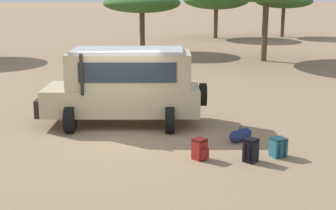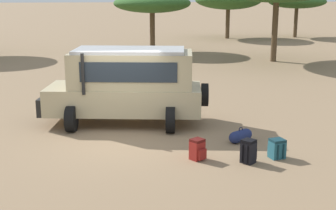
% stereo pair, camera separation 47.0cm
% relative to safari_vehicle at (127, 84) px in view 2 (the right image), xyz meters
% --- Properties ---
extents(ground_plane, '(320.00, 320.00, 0.00)m').
position_rel_safari_vehicle_xyz_m(ground_plane, '(-0.26, -1.72, -1.29)').
color(ground_plane, '#8C7051').
extents(safari_vehicle, '(5.47, 3.20, 2.44)m').
position_rel_safari_vehicle_xyz_m(safari_vehicle, '(0.00, 0.00, 0.00)').
color(safari_vehicle, tan).
rests_on(safari_vehicle, ground_plane).
extents(backpack_beside_front_wheel, '(0.46, 0.45, 0.61)m').
position_rel_safari_vehicle_xyz_m(backpack_beside_front_wheel, '(2.89, -3.96, -1.00)').
color(backpack_beside_front_wheel, black).
rests_on(backpack_beside_front_wheel, ground_plane).
extents(backpack_cluster_center, '(0.44, 0.46, 0.55)m').
position_rel_safari_vehicle_xyz_m(backpack_cluster_center, '(1.66, -3.58, -1.03)').
color(backpack_cluster_center, maroon).
rests_on(backpack_cluster_center, ground_plane).
extents(backpack_near_rear_wheel, '(0.43, 0.47, 0.51)m').
position_rel_safari_vehicle_xyz_m(backpack_near_rear_wheel, '(3.71, -3.70, -1.05)').
color(backpack_near_rear_wheel, '#235B6B').
rests_on(backpack_near_rear_wheel, ground_plane).
extents(duffel_bag_low_black_case, '(0.75, 0.63, 0.44)m').
position_rel_safari_vehicle_xyz_m(duffel_bag_low_black_case, '(3.14, -2.28, -1.12)').
color(duffel_bag_low_black_case, navy).
rests_on(duffel_bag_low_black_case, ground_plane).
extents(acacia_tree_centre_back, '(5.30, 5.48, 4.02)m').
position_rel_safari_vehicle_xyz_m(acacia_tree_centre_back, '(2.29, 17.89, 2.05)').
color(acacia_tree_centre_back, brown).
rests_on(acacia_tree_centre_back, ground_plane).
extents(acacia_tree_distant_right, '(5.20, 5.18, 3.85)m').
position_rel_safari_vehicle_xyz_m(acacia_tree_distant_right, '(16.25, 27.06, 1.92)').
color(acacia_tree_distant_right, brown).
rests_on(acacia_tree_distant_right, ground_plane).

